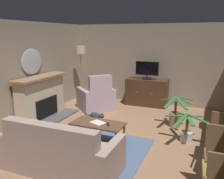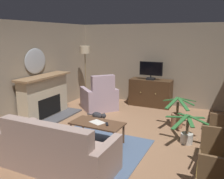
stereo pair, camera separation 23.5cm
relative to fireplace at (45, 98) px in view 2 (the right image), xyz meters
name	(u,v)px [view 2 (the right image)]	position (x,y,z in m)	size (l,w,h in m)	color
ground_plane	(108,146)	(2.32, -0.83, -0.57)	(5.80, 7.47, 0.04)	#936B4C
wall_back	(156,65)	(2.32, 2.66, 0.74)	(5.80, 0.10, 2.57)	gray
wall_left	(9,75)	(-0.33, -0.83, 0.74)	(0.10, 7.47, 2.57)	gray
rug_central	(91,150)	(2.13, -1.20, -0.54)	(2.03, 1.95, 0.01)	slate
fireplace	(45,98)	(0.00, 0.00, 0.00)	(0.83, 1.79, 1.16)	#4C4C51
wall_mirror_oval	(35,61)	(-0.25, 0.00, 0.99)	(0.06, 0.78, 0.68)	#B2B7BF
tv_cabinet	(151,93)	(2.29, 2.31, -0.14)	(1.31, 0.56, 0.85)	black
television	(151,70)	(2.29, 2.25, 0.60)	(0.72, 0.20, 0.56)	black
coffee_table	(97,125)	(2.08, -0.85, -0.15)	(1.11, 0.57, 0.45)	brown
tv_remote	(107,124)	(2.31, -0.86, -0.09)	(0.17, 0.05, 0.02)	black
folded_newspaper	(97,122)	(2.08, -0.83, -0.09)	(0.30, 0.22, 0.01)	silver
sofa_floral	(57,152)	(1.96, -2.03, -0.24)	(1.97, 0.87, 0.91)	#A3897F
armchair_near_window	(100,98)	(1.01, 1.25, -0.21)	(1.30, 1.31, 1.10)	#AD93A3
side_chair_far_end	(217,167)	(4.40, -1.79, -0.02)	(0.52, 0.52, 1.03)	olive
side_chair_beside_plant	(219,146)	(4.41, -1.10, -0.02)	(0.46, 0.46, 1.01)	olive
potted_plant_tall_palm_by_window	(177,118)	(3.42, 0.76, -0.30)	(0.76, 0.92, 0.77)	#99664C
potted_plant_on_hearth_side	(187,133)	(3.78, -0.05, -0.33)	(0.95, 0.96, 0.64)	beige
cat	(98,115)	(1.38, 0.48, -0.45)	(0.64, 0.22, 0.20)	#2D2D33
floor_lamp	(85,56)	(0.14, 1.88, 0.98)	(0.33, 0.33, 1.87)	#4C4233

